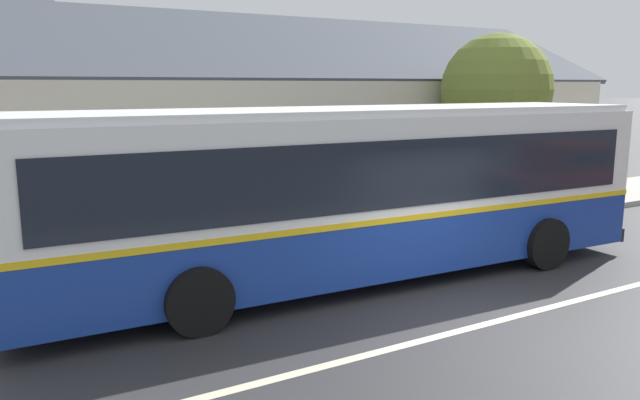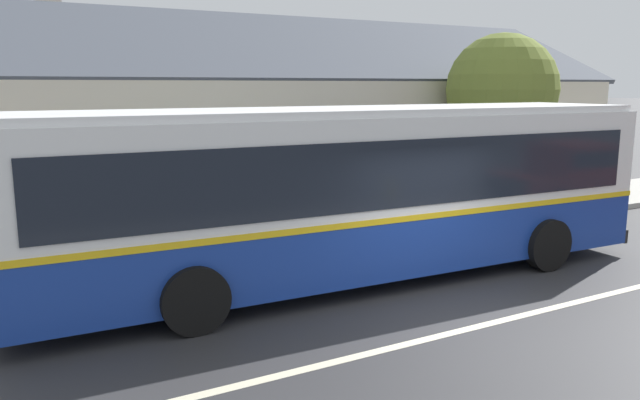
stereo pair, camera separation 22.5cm
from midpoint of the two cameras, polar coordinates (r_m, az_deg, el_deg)
ground_plane at (r=9.74m, az=14.44°, el=-10.90°), size 300.00×300.00×0.00m
sidewalk_far at (r=14.38m, az=-2.56°, el=-3.29°), size 60.00×3.00×0.15m
lane_divider_stripe at (r=9.73m, az=14.45°, el=-10.88°), size 60.00×0.16×0.01m
community_building at (r=21.88m, az=-6.39°, el=6.34°), size 23.90×10.14×6.88m
transit_bus at (r=11.16m, az=2.30°, el=1.06°), size 11.89×3.08×3.10m
bench_down_street at (r=12.22m, az=-23.15°, el=-4.26°), size 1.62×0.51×0.94m
street_tree_primary at (r=19.13m, az=15.50°, el=9.69°), size 3.22×3.22×4.98m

